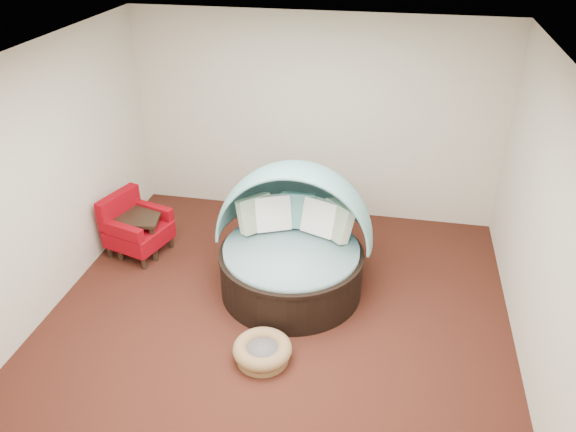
% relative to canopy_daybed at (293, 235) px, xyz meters
% --- Properties ---
extents(floor, '(5.00, 5.00, 0.00)m').
position_rel_canopy_daybed_xyz_m(floor, '(-0.06, -0.64, -0.70)').
color(floor, '#461F14').
rests_on(floor, ground).
extents(wall_back, '(5.00, 0.00, 5.00)m').
position_rel_canopy_daybed_xyz_m(wall_back, '(-0.06, 1.86, 0.70)').
color(wall_back, beige).
rests_on(wall_back, floor).
extents(wall_front, '(5.00, 0.00, 5.00)m').
position_rel_canopy_daybed_xyz_m(wall_front, '(-0.06, -3.14, 0.70)').
color(wall_front, beige).
rests_on(wall_front, floor).
extents(wall_left, '(0.00, 5.00, 5.00)m').
position_rel_canopy_daybed_xyz_m(wall_left, '(-2.56, -0.64, 0.70)').
color(wall_left, beige).
rests_on(wall_left, floor).
extents(wall_right, '(0.00, 5.00, 5.00)m').
position_rel_canopy_daybed_xyz_m(wall_right, '(2.44, -0.64, 0.70)').
color(wall_right, beige).
rests_on(wall_right, floor).
extents(ceiling, '(5.00, 5.00, 0.00)m').
position_rel_canopy_daybed_xyz_m(ceiling, '(-0.06, -0.64, 2.10)').
color(ceiling, white).
rests_on(ceiling, wall_back).
extents(canopy_daybed, '(1.79, 1.68, 1.51)m').
position_rel_canopy_daybed_xyz_m(canopy_daybed, '(0.00, 0.00, 0.00)').
color(canopy_daybed, black).
rests_on(canopy_daybed, floor).
extents(pet_basket, '(0.68, 0.68, 0.21)m').
position_rel_canopy_daybed_xyz_m(pet_basket, '(-0.06, -1.26, -0.59)').
color(pet_basket, olive).
rests_on(pet_basket, floor).
extents(red_armchair, '(0.84, 0.84, 0.80)m').
position_rel_canopy_daybed_xyz_m(red_armchair, '(-2.10, 0.33, -0.33)').
color(red_armchair, black).
rests_on(red_armchair, floor).
extents(side_table, '(0.64, 0.64, 0.53)m').
position_rel_canopy_daybed_xyz_m(side_table, '(-2.06, 0.36, -0.36)').
color(side_table, black).
rests_on(side_table, floor).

